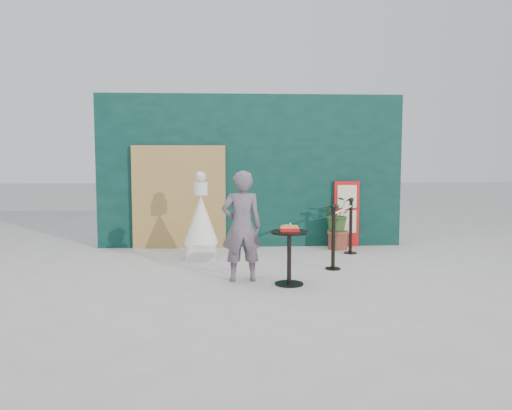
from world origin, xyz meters
The scene contains 10 objects.
ground centered at (0.00, 0.00, 0.00)m, with size 60.00×60.00×0.00m, color #ADAAA5.
back_wall centered at (0.00, 3.15, 1.50)m, with size 6.00×0.30×3.00m, color black.
bamboo_fence centered at (-1.40, 2.94, 1.00)m, with size 1.80×0.08×2.00m, color tan.
woman centered at (-0.26, 0.23, 0.79)m, with size 0.57×0.38×1.58m, color slate.
menu_board centered at (1.90, 2.95, 0.65)m, with size 0.50×0.07×1.30m.
statue centered at (-0.92, 1.89, 0.62)m, with size 0.60×0.60×1.53m.
cafe_table centered at (0.39, -0.02, 0.50)m, with size 0.52×0.52×0.75m.
food_basket centered at (0.39, -0.02, 0.79)m, with size 0.26×0.19×0.11m.
planter centered at (1.67, 2.65, 0.59)m, with size 0.60×0.52×1.02m.
stanchion_barrier centered at (1.50, 1.55, 0.49)m, with size 0.84×1.54×1.03m.
Camera 1 is at (-0.45, -6.78, 1.73)m, focal length 35.00 mm.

